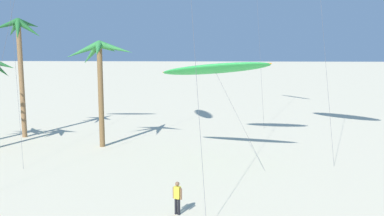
{
  "coord_description": "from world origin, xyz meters",
  "views": [
    {
      "loc": [
        0.23,
        2.72,
        8.65
      ],
      "look_at": [
        -0.38,
        21.26,
        5.64
      ],
      "focal_mm": 42.51,
      "sensor_mm": 36.0,
      "label": 1
    }
  ],
  "objects_px": {
    "palm_tree_1": "(20,45)",
    "flying_kite_5": "(215,69)",
    "palm_tree_4": "(100,61)",
    "person_foreground_walker": "(177,197)"
  },
  "relations": [
    {
      "from": "palm_tree_4",
      "to": "flying_kite_5",
      "type": "height_order",
      "value": "palm_tree_4"
    },
    {
      "from": "palm_tree_1",
      "to": "flying_kite_5",
      "type": "height_order",
      "value": "palm_tree_1"
    },
    {
      "from": "flying_kite_5",
      "to": "person_foreground_walker",
      "type": "distance_m",
      "value": 11.57
    },
    {
      "from": "palm_tree_1",
      "to": "flying_kite_5",
      "type": "relative_size",
      "value": 1.28
    },
    {
      "from": "palm_tree_1",
      "to": "palm_tree_4",
      "type": "distance_m",
      "value": 8.08
    },
    {
      "from": "flying_kite_5",
      "to": "palm_tree_4",
      "type": "bearing_deg",
      "value": 159.17
    },
    {
      "from": "palm_tree_4",
      "to": "person_foreground_walker",
      "type": "bearing_deg",
      "value": -63.18
    },
    {
      "from": "palm_tree_4",
      "to": "palm_tree_1",
      "type": "bearing_deg",
      "value": 156.93
    },
    {
      "from": "palm_tree_1",
      "to": "palm_tree_4",
      "type": "bearing_deg",
      "value": -23.07
    },
    {
      "from": "palm_tree_1",
      "to": "flying_kite_5",
      "type": "distance_m",
      "value": 17.32
    }
  ]
}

